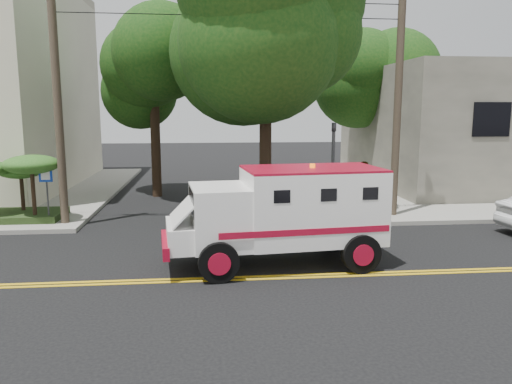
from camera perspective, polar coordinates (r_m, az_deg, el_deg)
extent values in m
plane|color=black|center=(12.29, -2.43, -9.87)|extent=(100.00, 100.00, 0.00)
cube|color=gray|center=(29.06, 23.53, 0.77)|extent=(17.00, 17.00, 0.15)
cube|color=#5E5B51|center=(29.99, 25.98, 6.76)|extent=(14.00, 12.00, 6.00)
cylinder|color=#382D23|center=(18.28, -21.77, 10.16)|extent=(0.28, 0.28, 9.00)
cylinder|color=#382D23|center=(19.09, 15.93, 10.40)|extent=(0.28, 0.28, 9.00)
cylinder|color=black|center=(18.21, 1.09, 7.67)|extent=(0.44, 0.44, 7.00)
sphere|color=#0F370F|center=(18.44, 1.13, 18.61)|extent=(5.32, 5.32, 5.32)
sphere|color=#0F370F|center=(17.97, 5.30, 20.66)|extent=(4.56, 4.56, 4.56)
cylinder|color=black|center=(23.73, -11.42, 6.21)|extent=(0.44, 0.44, 5.60)
sphere|color=#0F370F|center=(23.75, -11.65, 12.97)|extent=(3.92, 3.92, 3.92)
sphere|color=#0F370F|center=(23.15, -9.70, 14.17)|extent=(3.36, 3.36, 3.36)
cylinder|color=black|center=(29.07, 12.78, 7.07)|extent=(0.44, 0.44, 5.95)
sphere|color=#0F370F|center=(29.11, 13.00, 12.93)|extent=(4.20, 4.20, 4.20)
sphere|color=#0F370F|center=(28.88, 15.16, 13.77)|extent=(3.60, 3.60, 3.60)
cylinder|color=#3F3F42|center=(17.88, 8.76, 2.07)|extent=(0.12, 0.12, 3.60)
imported|color=#3F3F42|center=(17.76, 8.87, 6.39)|extent=(0.15, 0.18, 0.90)
cylinder|color=#3F3F42|center=(18.88, -22.71, -0.63)|extent=(0.06, 0.06, 2.00)
cube|color=#0C33A5|center=(18.71, -22.92, 1.75)|extent=(0.45, 0.03, 0.45)
cube|color=#1E3314|center=(19.99, -25.64, -2.44)|extent=(3.20, 2.00, 0.24)
cylinder|color=black|center=(20.19, -25.16, 0.02)|extent=(0.14, 0.14, 1.36)
ellipsoid|color=#205419|center=(20.09, -25.31, 2.17)|extent=(1.55, 1.55, 0.54)
cylinder|color=black|center=(19.10, -24.10, 0.09)|extent=(0.14, 0.14, 1.68)
ellipsoid|color=#205419|center=(18.98, -24.29, 2.90)|extent=(1.91, 1.91, 0.66)
cube|color=white|center=(13.16, 6.39, -1.53)|extent=(3.69, 2.41, 1.88)
cube|color=white|center=(12.68, -4.12, -2.75)|extent=(1.63, 2.11, 1.53)
cube|color=black|center=(12.53, -7.31, -1.06)|extent=(0.21, 1.52, 0.63)
cube|color=white|center=(12.70, -8.32, -4.88)|extent=(0.99, 1.87, 0.63)
cube|color=maroon|center=(12.74, -10.33, -5.93)|extent=(0.36, 1.94, 0.31)
cube|color=maroon|center=(13.02, 6.47, 2.66)|extent=(3.69, 2.41, 0.05)
cylinder|color=black|center=(11.92, -4.29, -8.01)|extent=(1.01, 0.39, 0.99)
cylinder|color=black|center=(13.84, -5.35, -5.54)|extent=(1.01, 0.39, 0.99)
cylinder|color=black|center=(12.85, 11.91, -6.90)|extent=(1.01, 0.39, 0.99)
cylinder|color=black|center=(14.64, 8.79, -4.78)|extent=(1.01, 0.39, 0.99)
imported|color=gray|center=(20.96, 12.06, 0.99)|extent=(0.78, 0.77, 1.81)
imported|color=gray|center=(20.62, 13.01, 0.52)|extent=(0.98, 0.95, 1.60)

